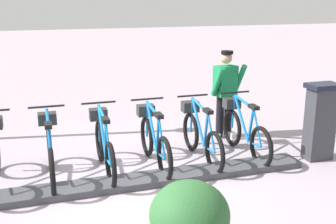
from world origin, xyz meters
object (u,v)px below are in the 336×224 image
object	(u,v)px
bike_docked_3	(104,145)
bike_docked_1	(200,135)
payment_kiosk	(320,120)
bike_docked_0	(244,130)
bike_docked_4	(50,151)
worker_near_rack	(225,91)
bike_docked_2	(154,140)

from	to	relation	value
bike_docked_3	bike_docked_1	bearing A→B (deg)	-90.00
payment_kiosk	bike_docked_0	size ratio (longest dim) A/B	0.74
bike_docked_0	bike_docked_4	xyz separation A→B (m)	(0.00, 3.18, 0.00)
bike_docked_1	bike_docked_4	distance (m)	2.39
bike_docked_1	worker_near_rack	distance (m)	1.35
bike_docked_3	payment_kiosk	bearing A→B (deg)	-99.37
bike_docked_1	payment_kiosk	bearing A→B (deg)	-106.98
bike_docked_0	bike_docked_3	size ratio (longest dim) A/B	1.00
bike_docked_1	worker_near_rack	size ratio (longest dim) A/B	1.04
payment_kiosk	bike_docked_4	bearing A→B (deg)	82.35
payment_kiosk	bike_docked_4	world-z (taller)	payment_kiosk
bike_docked_2	bike_docked_0	bearing A→B (deg)	-90.00
bike_docked_1	bike_docked_3	world-z (taller)	same
bike_docked_0	bike_docked_3	bearing A→B (deg)	90.00
payment_kiosk	worker_near_rack	world-z (taller)	worker_near_rack
bike_docked_1	worker_near_rack	bearing A→B (deg)	-43.34
bike_docked_2	bike_docked_3	size ratio (longest dim) A/B	1.00
bike_docked_3	bike_docked_0	bearing A→B (deg)	-90.00
bike_docked_1	bike_docked_3	distance (m)	1.59
bike_docked_0	worker_near_rack	size ratio (longest dim) A/B	1.04
payment_kiosk	bike_docked_1	bearing A→B (deg)	73.02
bike_docked_0	bike_docked_3	xyz separation A→B (m)	(0.00, 2.39, 0.00)
bike_docked_0	bike_docked_1	size ratio (longest dim) A/B	1.00
bike_docked_4	bike_docked_2	bearing A→B (deg)	-90.00
payment_kiosk	worker_near_rack	bearing A→B (deg)	33.94
payment_kiosk	bike_docked_0	distance (m)	1.24
payment_kiosk	bike_docked_0	xyz separation A→B (m)	(0.57, 1.08, -0.24)
payment_kiosk	bike_docked_3	size ratio (longest dim) A/B	0.74
payment_kiosk	bike_docked_1	size ratio (longest dim) A/B	0.74
payment_kiosk	worker_near_rack	distance (m)	1.82
bike_docked_0	bike_docked_2	size ratio (longest dim) A/B	1.00
bike_docked_1	bike_docked_4	world-z (taller)	same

